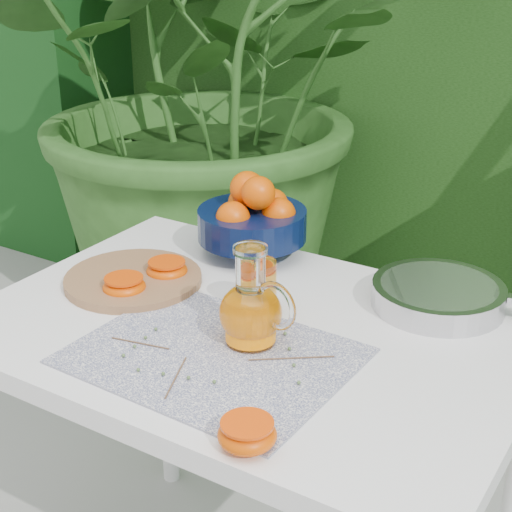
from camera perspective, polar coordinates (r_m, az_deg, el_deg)
The scene contains 10 objects.
potted_plant_left at distance 2.78m, azimuth -2.78°, elevation 12.89°, with size 1.84×1.84×1.84m, color #2A551D.
white_table at distance 1.47m, azimuth -0.41°, elevation -7.82°, with size 1.00×0.70×0.75m.
placemat at distance 1.34m, azimuth -3.19°, elevation -7.24°, with size 0.45×0.35×0.00m, color #0C1548.
cutting_board at distance 1.60m, azimuth -8.92°, elevation -1.70°, with size 0.28×0.28×0.02m, color #8D613F.
fruit_bowl at distance 1.69m, azimuth -0.19°, elevation 2.83°, with size 0.28×0.28×0.19m.
juice_pitcher at distance 1.34m, azimuth -0.33°, elevation -3.97°, with size 0.16×0.13×0.18m.
juice_tumbler at distance 1.45m, azimuth 0.14°, elevation -2.35°, with size 0.08×0.08×0.10m.
saute_pan at distance 1.53m, azimuth 13.26°, elevation -2.75°, with size 0.46×0.29×0.05m.
orange_halves at distance 1.42m, azimuth -6.11°, elevation -4.55°, with size 0.57×0.49×0.04m.
thyme_sprigs at distance 1.32m, azimuth -3.68°, elevation -7.45°, with size 0.36×0.27×0.01m.
Camera 1 is at (0.73, -1.10, 1.44)m, focal length 55.00 mm.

